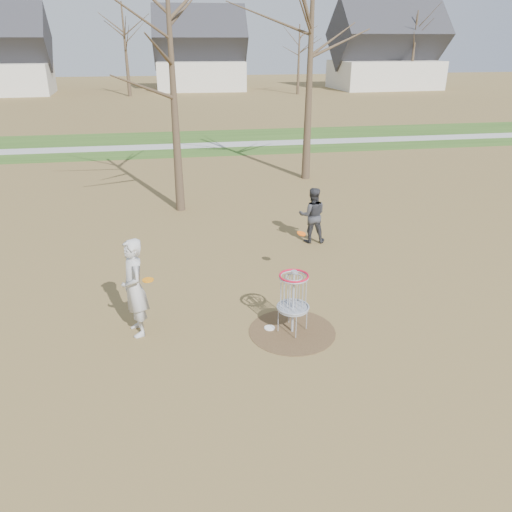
{
  "coord_description": "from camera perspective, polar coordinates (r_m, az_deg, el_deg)",
  "views": [
    {
      "loc": [
        -2.24,
        -8.58,
        5.56
      ],
      "look_at": [
        -0.5,
        1.5,
        1.1
      ],
      "focal_mm": 35.0,
      "sensor_mm": 36.0,
      "label": 1
    }
  ],
  "objects": [
    {
      "name": "footpath",
      "position": [
        29.2,
        -5.35,
        12.51
      ],
      "size": [
        160.0,
        1.5,
        0.01
      ],
      "primitive_type": "cube",
      "color": "#9E9E99",
      "rests_on": "green_band"
    },
    {
      "name": "green_band",
      "position": [
        30.18,
        -5.51,
        12.84
      ],
      "size": [
        160.0,
        8.0,
        0.01
      ],
      "primitive_type": "cube",
      "color": "#2D5119",
      "rests_on": "ground"
    },
    {
      "name": "dirt_circle",
      "position": [
        10.47,
        4.14,
        -8.57
      ],
      "size": [
        1.8,
        1.8,
        0.01
      ],
      "primitive_type": "cylinder",
      "color": "#47331E",
      "rests_on": "ground"
    },
    {
      "name": "disc_golf_basket",
      "position": [
        10.02,
        4.3,
        -4.16
      ],
      "size": [
        0.64,
        0.64,
        1.35
      ],
      "color": "#9EA3AD",
      "rests_on": "ground"
    },
    {
      "name": "disc_grounded",
      "position": [
        10.53,
        1.55,
        -8.21
      ],
      "size": [
        0.22,
        0.22,
        0.02
      ],
      "primitive_type": "cylinder",
      "color": "white",
      "rests_on": "dirt_circle"
    },
    {
      "name": "houses_row",
      "position": [
        61.53,
        -3.96,
        21.61
      ],
      "size": [
        56.51,
        10.01,
        7.26
      ],
      "color": "silver",
      "rests_on": "ground"
    },
    {
      "name": "player_standing",
      "position": [
        10.21,
        -13.74,
        -3.57
      ],
      "size": [
        0.69,
        0.86,
        2.05
      ],
      "primitive_type": "imported",
      "rotation": [
        0.0,
        0.0,
        -1.27
      ],
      "color": "#BBBBBB",
      "rests_on": "ground"
    },
    {
      "name": "discs_in_play",
      "position": [
        10.88,
        -2.21,
        0.34
      ],
      "size": [
        3.8,
        2.24,
        0.09
      ],
      "color": "#FF5F0D",
      "rests_on": "ground"
    },
    {
      "name": "player_throwing",
      "position": [
        14.74,
        6.45,
        4.66
      ],
      "size": [
        0.9,
        0.75,
        1.65
      ],
      "primitive_type": "imported",
      "rotation": [
        0.0,
        0.0,
        2.97
      ],
      "color": "#333338",
      "rests_on": "ground"
    },
    {
      "name": "ground",
      "position": [
        10.47,
        4.14,
        -8.6
      ],
      "size": [
        160.0,
        160.0,
        0.0
      ],
      "primitive_type": "plane",
      "color": "brown",
      "rests_on": "ground"
    },
    {
      "name": "bare_trees",
      "position": [
        44.55,
        -5.03,
        23.2
      ],
      "size": [
        52.62,
        44.98,
        9.0
      ],
      "color": "#382B1E",
      "rests_on": "ground"
    }
  ]
}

